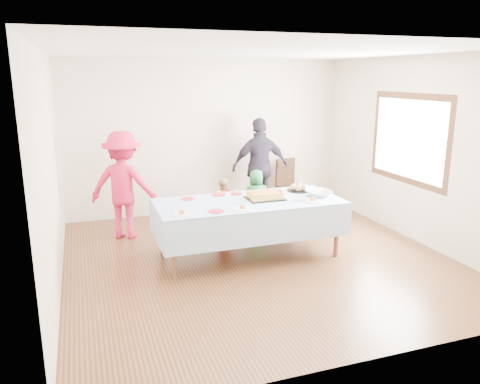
% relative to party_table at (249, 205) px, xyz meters
% --- Properties ---
extents(ground, '(5.00, 5.00, 0.00)m').
position_rel_party_table_xyz_m(ground, '(0.07, -0.16, -0.72)').
color(ground, '#462914').
rests_on(ground, ground).
extents(room_walls, '(5.04, 5.04, 2.72)m').
position_rel_party_table_xyz_m(room_walls, '(0.12, -0.16, 1.05)').
color(room_walls, beige).
rests_on(room_walls, ground).
extents(party_table, '(2.50, 1.10, 0.78)m').
position_rel_party_table_xyz_m(party_table, '(0.00, 0.00, 0.00)').
color(party_table, '#57321E').
rests_on(party_table, ground).
extents(birthday_cake, '(0.50, 0.39, 0.09)m').
position_rel_party_table_xyz_m(birthday_cake, '(0.24, 0.02, 0.10)').
color(birthday_cake, black).
rests_on(birthday_cake, party_table).
extents(rolls_tray, '(0.34, 0.34, 0.10)m').
position_rel_party_table_xyz_m(rolls_tray, '(0.87, 0.27, 0.10)').
color(rolls_tray, black).
rests_on(rolls_tray, party_table).
extents(punch_bowl, '(0.35, 0.35, 0.09)m').
position_rel_party_table_xyz_m(punch_bowl, '(1.00, -0.10, 0.10)').
color(punch_bowl, silver).
rests_on(punch_bowl, party_table).
extents(party_hat, '(0.09, 0.09, 0.16)m').
position_rel_party_table_xyz_m(party_hat, '(0.96, 0.40, 0.14)').
color(party_hat, silver).
rests_on(party_hat, party_table).
extents(fork_pile, '(0.24, 0.18, 0.07)m').
position_rel_party_table_xyz_m(fork_pile, '(0.63, -0.22, 0.09)').
color(fork_pile, white).
rests_on(fork_pile, party_table).
extents(plate_red_far_a, '(0.18, 0.18, 0.01)m').
position_rel_party_table_xyz_m(plate_red_far_a, '(-0.76, 0.34, 0.06)').
color(plate_red_far_a, red).
rests_on(plate_red_far_a, party_table).
extents(plate_red_far_b, '(0.19, 0.19, 0.01)m').
position_rel_party_table_xyz_m(plate_red_far_b, '(-0.30, 0.41, 0.06)').
color(plate_red_far_b, red).
rests_on(plate_red_far_b, party_table).
extents(plate_red_far_c, '(0.17, 0.17, 0.01)m').
position_rel_party_table_xyz_m(plate_red_far_c, '(-0.05, 0.39, 0.06)').
color(plate_red_far_c, red).
rests_on(plate_red_far_c, party_table).
extents(plate_red_far_d, '(0.20, 0.20, 0.01)m').
position_rel_party_table_xyz_m(plate_red_far_d, '(0.54, 0.36, 0.06)').
color(plate_red_far_d, red).
rests_on(plate_red_far_d, party_table).
extents(plate_red_near, '(0.19, 0.19, 0.01)m').
position_rel_party_table_xyz_m(plate_red_near, '(-0.56, -0.36, 0.06)').
color(plate_red_near, red).
rests_on(plate_red_near, party_table).
extents(plate_white_left, '(0.21, 0.21, 0.01)m').
position_rel_party_table_xyz_m(plate_white_left, '(-1.00, -0.36, 0.06)').
color(plate_white_left, white).
rests_on(plate_white_left, party_table).
extents(plate_white_mid, '(0.24, 0.24, 0.01)m').
position_rel_party_table_xyz_m(plate_white_mid, '(-0.22, -0.38, 0.06)').
color(plate_white_mid, white).
rests_on(plate_white_mid, party_table).
extents(plate_white_right, '(0.23, 0.23, 0.01)m').
position_rel_party_table_xyz_m(plate_white_right, '(0.79, -0.32, 0.06)').
color(plate_white_right, white).
rests_on(plate_white_right, party_table).
extents(dining_chair, '(0.49, 0.49, 0.95)m').
position_rel_party_table_xyz_m(dining_chair, '(1.46, 1.89, -0.20)').
color(dining_chair, black).
rests_on(dining_chair, ground).
extents(toddler_left, '(0.29, 0.20, 0.77)m').
position_rel_party_table_xyz_m(toddler_left, '(-0.13, 0.74, -0.34)').
color(toddler_left, red).
rests_on(toddler_left, ground).
extents(toddler_mid, '(0.50, 0.38, 0.93)m').
position_rel_party_table_xyz_m(toddler_mid, '(0.58, 1.24, -0.26)').
color(toddler_mid, '#256F37').
rests_on(toddler_mid, ground).
extents(toddler_right, '(0.40, 0.32, 0.80)m').
position_rel_party_table_xyz_m(toddler_right, '(0.03, 1.33, -0.32)').
color(toddler_right, tan).
rests_on(toddler_right, ground).
extents(adult_left, '(1.21, 0.99, 1.63)m').
position_rel_party_table_xyz_m(adult_left, '(-1.52, 1.33, 0.09)').
color(adult_left, '#CB1943').
rests_on(adult_left, ground).
extents(adult_right, '(1.03, 0.49, 1.71)m').
position_rel_party_table_xyz_m(adult_right, '(0.87, 1.82, 0.13)').
color(adult_right, '#2A2534').
rests_on(adult_right, ground).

